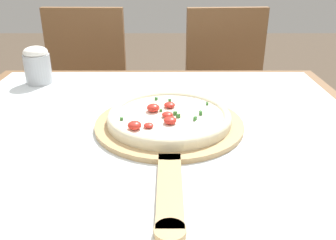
# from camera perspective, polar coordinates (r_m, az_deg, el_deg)

# --- Properties ---
(dining_table) EXTENTS (1.13, 1.04, 0.73)m
(dining_table) POSITION_cam_1_polar(r_m,az_deg,el_deg) (0.90, -2.55, -8.15)
(dining_table) COLOR brown
(dining_table) RESTS_ON ground_plane
(towel_cloth) EXTENTS (1.05, 0.96, 0.00)m
(towel_cloth) POSITION_cam_1_polar(r_m,az_deg,el_deg) (0.85, -2.68, -2.12)
(towel_cloth) COLOR silver
(towel_cloth) RESTS_ON dining_table
(pizza_peel) EXTENTS (0.36, 0.58, 0.01)m
(pizza_peel) POSITION_cam_1_polar(r_m,az_deg,el_deg) (0.85, -0.00, -1.33)
(pizza_peel) COLOR tan
(pizza_peel) RESTS_ON towel_cloth
(pizza) EXTENTS (0.30, 0.30, 0.04)m
(pizza) POSITION_cam_1_polar(r_m,az_deg,el_deg) (0.86, -0.05, 0.52)
(pizza) COLOR beige
(pizza) RESTS_ON pizza_peel
(chair_left) EXTENTS (0.41, 0.41, 0.90)m
(chair_left) POSITION_cam_1_polar(r_m,az_deg,el_deg) (1.76, -13.40, 4.50)
(chair_left) COLOR brown
(chair_left) RESTS_ON ground_plane
(chair_right) EXTENTS (0.43, 0.43, 0.90)m
(chair_right) POSITION_cam_1_polar(r_m,az_deg,el_deg) (1.74, 9.20, 4.59)
(chair_right) COLOR brown
(chair_right) RESTS_ON ground_plane
(flour_cup) EXTENTS (0.08, 0.08, 0.12)m
(flour_cup) POSITION_cam_1_polar(r_m,az_deg,el_deg) (1.24, -20.45, 8.28)
(flour_cup) COLOR #B2B7BC
(flour_cup) RESTS_ON towel_cloth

